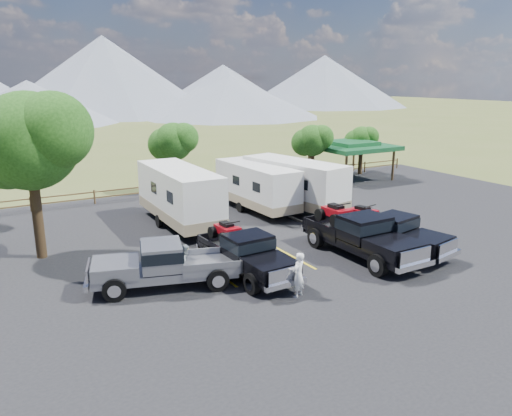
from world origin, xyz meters
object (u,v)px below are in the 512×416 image
trailer_center (257,187)px  pickup_silver (166,264)px  rig_left (245,252)px  person_a (298,275)px  tree_big_nw (28,141)px  pavilion (351,146)px  trailer_right (294,185)px  person_b (186,262)px  rig_right (390,231)px  trailer_left (179,196)px  rig_center (360,234)px

trailer_center → pickup_silver: size_ratio=1.33×
rig_left → trailer_center: size_ratio=0.71×
rig_left → person_a: size_ratio=3.40×
trailer_center → tree_big_nw: bearing=-172.2°
pavilion → trailer_right: size_ratio=0.66×
trailer_center → person_b: 11.74m
tree_big_nw → trailer_right: (15.43, 1.41, -3.86)m
rig_left → rig_right: rig_right is taller
tree_big_nw → trailer_right: size_ratio=0.84×
tree_big_nw → trailer_right: tree_big_nw is taller
rig_right → trailer_left: bearing=117.4°
trailer_center → person_b: trailer_center is taller
rig_center → trailer_center: bearing=89.9°
rig_center → pavilion: bearing=50.6°
rig_center → pickup_silver: size_ratio=1.06×
rig_center → trailer_left: bearing=121.0°
person_a → pavilion: bearing=-161.4°
rig_right → person_b: bearing=160.0°
tree_big_nw → person_a: 13.57m
person_a → person_b: bearing=-77.1°
pavilion → rig_center: pavilion is taller
rig_left → person_b: rig_left is taller
pavilion → pickup_silver: (-21.46, -14.24, -1.77)m
pickup_silver → trailer_left: bearing=170.8°
rig_right → tree_big_nw: bearing=142.2°
rig_center → person_a: (-5.17, -2.39, -0.20)m
pavilion → rig_right: 18.67m
tree_big_nw → trailer_center: bearing=10.3°
pavilion → person_a: size_ratio=3.42×
trailer_center → pickup_silver: 12.63m
rig_left → pickup_silver: (-3.50, 0.29, -0.00)m
trailer_center → rig_center: bearing=-91.7°
rig_right → pickup_silver: 11.17m
rig_right → trailer_left: 11.82m
trailer_right → person_a: size_ratio=5.15×
trailer_left → pickup_silver: (-3.67, -7.96, -0.78)m
rig_center → pickup_silver: 9.38m
trailer_center → trailer_right: trailer_right is taller
rig_left → rig_center: rig_center is taller
rig_center → pickup_silver: (-9.31, 1.08, -0.13)m
rig_left → person_b: size_ratio=3.97×
rig_right → person_a: size_ratio=3.58×
rig_left → rig_right: bearing=-9.6°
rig_center → rig_right: bearing=-4.7°
pavilion → trailer_right: (-10.11, -6.56, -1.06)m
pickup_silver → trailer_center: bearing=149.0°
rig_center → trailer_left: size_ratio=0.72×
pickup_silver → person_b: bearing=121.9°
pavilion → rig_left: 23.17m
tree_big_nw → trailer_right: 15.97m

